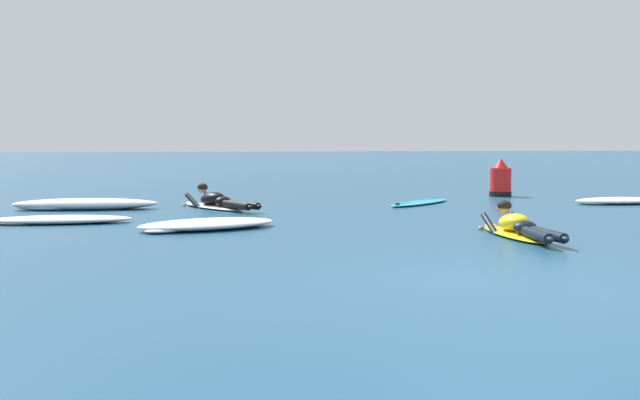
% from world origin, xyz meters
% --- Properties ---
extents(ground_plane, '(120.00, 120.00, 0.00)m').
position_xyz_m(ground_plane, '(0.00, 10.00, 0.00)').
color(ground_plane, navy).
extents(surfer_near, '(0.60, 2.50, 0.54)m').
position_xyz_m(surfer_near, '(1.49, 3.46, 0.14)').
color(surfer_near, yellow).
rests_on(surfer_near, ground).
extents(surfer_far, '(1.73, 2.38, 0.54)m').
position_xyz_m(surfer_far, '(-2.95, 8.30, 0.14)').
color(surfer_far, white).
rests_on(surfer_far, ground).
extents(drifting_surfboard, '(1.92, 1.98, 0.16)m').
position_xyz_m(drifting_surfboard, '(1.38, 8.90, 0.03)').
color(drifting_surfboard, '#2DB2D1').
rests_on(drifting_surfboard, ground).
extents(whitewater_front, '(2.38, 0.77, 0.14)m').
position_xyz_m(whitewater_front, '(-5.50, 5.99, 0.06)').
color(whitewater_front, white).
rests_on(whitewater_front, ground).
extents(whitewater_mid_right, '(2.41, 1.68, 0.16)m').
position_xyz_m(whitewater_mid_right, '(-3.02, 4.95, 0.08)').
color(whitewater_mid_right, white).
rests_on(whitewater_mid_right, ground).
extents(whitewater_back, '(2.88, 0.73, 0.23)m').
position_xyz_m(whitewater_back, '(-5.56, 8.45, 0.11)').
color(whitewater_back, white).
rests_on(whitewater_back, ground).
extents(whitewater_far_band, '(2.03, 0.76, 0.15)m').
position_xyz_m(whitewater_far_band, '(5.73, 8.47, 0.07)').
color(whitewater_far_band, white).
rests_on(whitewater_far_band, ground).
extents(channel_marker_buoy, '(0.54, 0.54, 0.94)m').
position_xyz_m(channel_marker_buoy, '(3.89, 10.84, 0.37)').
color(channel_marker_buoy, red).
rests_on(channel_marker_buoy, ground).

